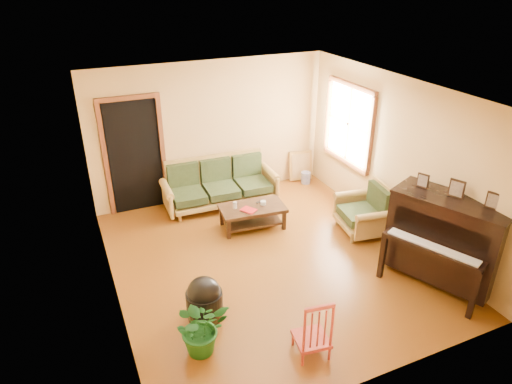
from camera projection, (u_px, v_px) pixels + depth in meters
name	position (u px, v px, depth m)	size (l,w,h in m)	color
floor	(268.00, 260.00, 7.02)	(5.00, 5.00, 0.00)	#5A2F0B
doorway	(135.00, 157.00, 8.06)	(1.08, 0.16, 2.05)	black
window	(349.00, 124.00, 8.22)	(0.12, 1.36, 1.46)	white
sofa	(220.00, 184.00, 8.42)	(2.08, 0.87, 0.89)	#A17D3B
coffee_table	(252.00, 217.00, 7.82)	(1.09, 0.60, 0.40)	black
armchair	(363.00, 209.00, 7.59)	(0.82, 0.86, 0.86)	#A17D3B
piano	(444.00, 241.00, 6.29)	(0.87, 1.49, 1.31)	black
footstool	(205.00, 303.00, 5.78)	(0.47, 0.47, 0.45)	black
red_chair	(312.00, 325.00, 5.17)	(0.38, 0.42, 0.81)	maroon
leaning_frame	(301.00, 165.00, 9.50)	(0.49, 0.11, 0.66)	#B5873C
ceramic_crock	(306.00, 178.00, 9.44)	(0.19, 0.19, 0.24)	#2F3D8D
potted_plant	(201.00, 327.00, 5.22)	(0.63, 0.55, 0.70)	#175319
book	(245.00, 212.00, 7.52)	(0.18, 0.25, 0.02)	#A21517
candle	(235.00, 205.00, 7.65)	(0.07, 0.07, 0.11)	silver
glass_jar	(263.00, 203.00, 7.78)	(0.10, 0.10, 0.06)	silver
remote	(260.00, 202.00, 7.87)	(0.16, 0.04, 0.02)	black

